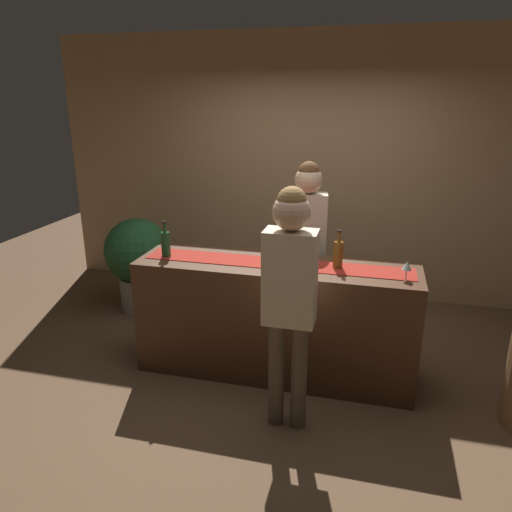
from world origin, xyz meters
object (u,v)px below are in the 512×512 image
at_px(wine_bottle_amber, 338,254).
at_px(wine_glass_mid_counter, 407,266).
at_px(customer_sipping, 290,286).
at_px(wine_glass_near_customer, 277,249).
at_px(bartender, 307,235).
at_px(wine_bottle_clear, 310,253).
at_px(potted_plant_tall, 138,258).
at_px(wine_bottle_green, 166,244).

height_order(wine_bottle_amber, wine_glass_mid_counter, wine_bottle_amber).
bearing_deg(customer_sipping, wine_glass_near_customer, 108.78).
bearing_deg(bartender, wine_bottle_clear, 92.07).
relative_size(wine_bottle_amber, bartender, 0.18).
bearing_deg(wine_glass_near_customer, bartender, 73.50).
distance_m(wine_bottle_clear, wine_glass_near_customer, 0.28).
distance_m(bartender, potted_plant_tall, 1.93).
bearing_deg(customer_sipping, wine_glass_mid_counter, 36.31).
distance_m(wine_glass_near_customer, bartender, 0.56).
height_order(wine_bottle_amber, wine_glass_near_customer, wine_bottle_amber).
distance_m(wine_glass_near_customer, wine_glass_mid_counter, 1.00).
height_order(bartender, potted_plant_tall, bartender).
relative_size(wine_glass_mid_counter, bartender, 0.08).
bearing_deg(wine_bottle_green, bartender, 30.76).
bearing_deg(wine_glass_near_customer, wine_bottle_amber, -1.98).
height_order(wine_glass_near_customer, wine_glass_mid_counter, same).
bearing_deg(wine_bottle_amber, wine_glass_near_customer, 178.02).
height_order(wine_bottle_green, customer_sipping, customer_sipping).
distance_m(wine_bottle_amber, potted_plant_tall, 2.39).
xyz_separation_m(wine_bottle_clear, customer_sipping, (-0.04, -0.64, -0.02)).
bearing_deg(wine_bottle_green, wine_bottle_amber, 3.21).
bearing_deg(bartender, wine_glass_near_customer, 64.90).
distance_m(wine_bottle_clear, potted_plant_tall, 2.21).
xyz_separation_m(wine_bottle_clear, wine_glass_near_customer, (-0.27, 0.06, -0.01)).
bearing_deg(wine_bottle_green, wine_bottle_clear, 1.73).
relative_size(wine_bottle_amber, customer_sipping, 0.18).
height_order(customer_sipping, potted_plant_tall, customer_sipping).
distance_m(wine_glass_near_customer, potted_plant_tall, 1.95).
bearing_deg(potted_plant_tall, wine_glass_mid_counter, -20.40).
relative_size(wine_bottle_amber, potted_plant_tall, 0.30).
bearing_deg(wine_bottle_clear, potted_plant_tall, 155.39).
xyz_separation_m(wine_bottle_clear, bartender, (-0.11, 0.60, -0.02)).
height_order(wine_bottle_clear, bartender, bartender).
bearing_deg(wine_glass_mid_counter, wine_bottle_green, 178.17).
height_order(wine_bottle_amber, bartender, bartender).
relative_size(wine_glass_near_customer, bartender, 0.08).
bearing_deg(wine_glass_near_customer, customer_sipping, -71.39).
bearing_deg(wine_bottle_clear, customer_sipping, -93.22).
distance_m(wine_glass_mid_counter, bartender, 1.08).
height_order(wine_bottle_clear, wine_bottle_amber, same).
bearing_deg(customer_sipping, wine_bottle_green, 152.18).
xyz_separation_m(wine_bottle_amber, customer_sipping, (-0.25, -0.69, -0.02)).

